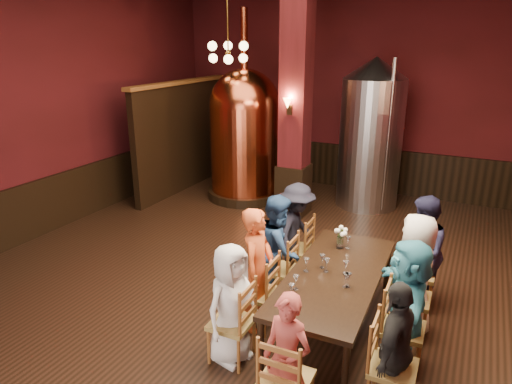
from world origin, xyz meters
The scene contains 38 objects.
room centered at (0.00, 0.00, 2.25)m, with size 10.00×10.02×4.50m.
wainscot_back centered at (0.00, 4.96, 0.50)m, with size 7.90×0.08×1.00m, color black.
wainscot_left centered at (-3.96, 0.00, 0.50)m, with size 0.08×9.90×1.00m, color black.
column centered at (-0.30, 2.80, 2.25)m, with size 0.58×0.58×4.50m, color #4B1014.
partition centered at (-3.20, 3.20, 1.20)m, with size 0.22×3.50×2.40m, color black.
pendant_cluster centered at (-1.80, 2.90, 3.10)m, with size 0.90×0.90×1.70m, color #A57226, non-canonical shape.
sconce_column centered at (-0.30, 2.50, 2.20)m, with size 0.20×0.20×0.36m, color black, non-canonical shape.
dining_table centered at (1.60, -0.61, 0.69)m, with size 1.06×2.43×0.75m.
chair_0 centered at (0.78, -1.63, 0.46)m, with size 0.46×0.46×0.92m, color brown, non-canonical shape.
person_0 centered at (0.78, -1.63, 0.68)m, with size 0.67×0.43×1.37m, color silver.
chair_1 centered at (0.76, -0.96, 0.46)m, with size 0.46×0.46×0.92m, color brown, non-canonical shape.
person_1 centered at (0.76, -0.96, 0.77)m, with size 0.56×0.37×1.54m, color #CD4F23.
chair_2 centered at (0.74, -0.30, 0.46)m, with size 0.46×0.46×0.92m, color brown, non-canonical shape.
person_2 centered at (0.74, -0.30, 0.74)m, with size 0.72×0.36×1.49m, color navy.
chair_3 centered at (0.72, 0.37, 0.46)m, with size 0.46×0.46×0.92m, color brown, non-canonical shape.
person_3 centered at (0.72, 0.37, 0.72)m, with size 0.93×0.54×1.44m, color black.
chair_4 centered at (2.48, -1.59, 0.46)m, with size 0.46×0.46×0.92m, color brown, non-canonical shape.
person_4 centered at (2.48, -1.59, 0.68)m, with size 0.79×0.33×1.35m, color black.
chair_5 centered at (2.46, -0.92, 0.46)m, with size 0.46×0.46×0.92m, color brown, non-canonical shape.
person_5 centered at (2.46, -0.92, 0.74)m, with size 1.37×0.44×1.48m, color teal.
chair_6 centered at (2.44, -0.26, 0.46)m, with size 0.46×0.46×0.92m, color brown, non-canonical shape.
person_6 centered at (2.44, -0.26, 0.75)m, with size 0.73×0.48×1.50m, color silver.
chair_7 centered at (2.42, 0.41, 0.46)m, with size 0.46×0.46×0.92m, color brown, non-canonical shape.
person_7 centered at (2.42, 0.41, 0.75)m, with size 0.73×0.36×1.50m, color #191933.
chair_8 centered at (1.64, -2.16, 0.46)m, with size 0.46×0.46×0.92m, color brown, non-canonical shape.
person_8 centered at (1.64, -2.16, 0.65)m, with size 0.48×0.31×1.30m, color #AB3E39.
copper_kettle centered at (-1.63, 3.26, 1.44)m, with size 1.68×1.68×3.94m.
steel_vessel centered at (0.91, 3.94, 1.52)m, with size 1.67×1.67×3.04m.
rose_vase centered at (1.45, 0.08, 0.95)m, with size 0.18×0.18×0.31m.
wine_glass_0 centered at (1.32, -1.15, 0.83)m, with size 0.07×0.07×0.17m, color white, non-canonical shape.
wine_glass_1 centered at (1.28, -0.72, 0.83)m, with size 0.07×0.07×0.17m, color white, non-canonical shape.
wine_glass_2 centered at (1.79, -0.86, 0.83)m, with size 0.07×0.07×0.17m, color white, non-canonical shape.
wine_glass_3 centered at (1.55, 0.10, 0.83)m, with size 0.07×0.07×0.17m, color white, non-canonical shape.
wine_glass_4 centered at (1.35, -1.35, 0.83)m, with size 0.07×0.07×0.17m, color white, non-canonical shape.
wine_glass_5 centered at (1.42, -0.55, 0.83)m, with size 0.07×0.07×0.17m, color white, non-canonical shape.
wine_glass_6 centered at (1.81, -0.85, 0.83)m, with size 0.07×0.07×0.17m, color white, non-canonical shape.
wine_glass_7 centered at (1.71, -0.58, 0.83)m, with size 0.07×0.07×0.17m, color white, non-canonical shape.
wine_glass_8 centered at (1.49, -0.62, 0.83)m, with size 0.07×0.07×0.17m, color white, non-canonical shape.
Camera 1 is at (2.89, -5.28, 3.36)m, focal length 32.00 mm.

